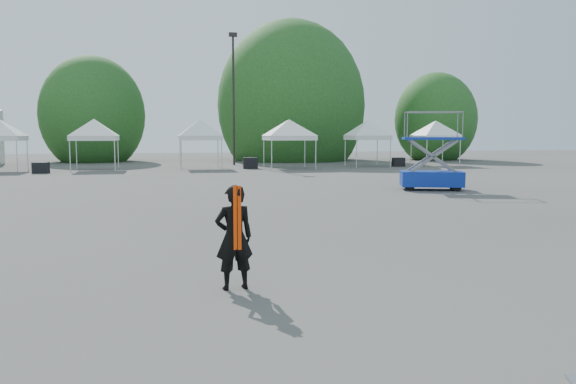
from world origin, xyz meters
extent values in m
plane|color=#474442|center=(0.00, 0.00, 0.00)|extent=(120.00, 120.00, 0.00)
cylinder|color=black|center=(3.00, 32.00, 4.75)|extent=(0.16, 0.16, 9.50)
cube|color=black|center=(3.00, 32.00, 9.65)|extent=(0.60, 0.25, 0.30)
cylinder|color=#382314|center=(-8.00, 40.00, 1.14)|extent=(0.36, 0.36, 2.27)
ellipsoid|color=#20501A|center=(-8.00, 40.00, 3.94)|extent=(4.16, 4.16, 4.78)
cylinder|color=#382314|center=(9.00, 39.00, 1.40)|extent=(0.36, 0.36, 2.80)
ellipsoid|color=#20501A|center=(9.00, 39.00, 4.85)|extent=(5.12, 5.12, 5.89)
cylinder|color=#382314|center=(22.00, 37.00, 1.05)|extent=(0.36, 0.36, 2.10)
ellipsoid|color=#20501A|center=(22.00, 37.00, 3.64)|extent=(3.84, 3.84, 4.42)
cylinder|color=silver|center=(-11.00, 26.99, 1.00)|extent=(0.06, 0.06, 2.00)
cylinder|color=silver|center=(-11.00, 29.73, 1.00)|extent=(0.06, 0.06, 2.00)
cylinder|color=silver|center=(-7.90, 26.84, 1.00)|extent=(0.06, 0.06, 2.00)
cylinder|color=silver|center=(-5.22, 26.84, 1.00)|extent=(0.06, 0.06, 2.00)
cylinder|color=silver|center=(-7.90, 29.53, 1.00)|extent=(0.06, 0.06, 2.00)
cylinder|color=silver|center=(-5.22, 29.53, 1.00)|extent=(0.06, 0.06, 2.00)
cube|color=white|center=(-6.56, 28.19, 2.08)|extent=(2.88, 2.88, 0.30)
pyramid|color=white|center=(-6.56, 28.19, 3.33)|extent=(4.08, 4.08, 1.10)
cylinder|color=silver|center=(-1.07, 26.77, 1.00)|extent=(0.06, 0.06, 2.00)
cylinder|color=silver|center=(1.54, 26.77, 1.00)|extent=(0.06, 0.06, 2.00)
cylinder|color=silver|center=(-1.07, 29.38, 1.00)|extent=(0.06, 0.06, 2.00)
cylinder|color=silver|center=(1.54, 29.38, 1.00)|extent=(0.06, 0.06, 2.00)
cube|color=white|center=(0.23, 28.08, 2.08)|extent=(2.81, 2.81, 0.30)
pyramid|color=white|center=(0.23, 28.08, 3.33)|extent=(3.98, 3.98, 1.10)
cylinder|color=silver|center=(4.67, 25.55, 1.00)|extent=(0.06, 0.06, 2.00)
cylinder|color=silver|center=(7.63, 25.55, 1.00)|extent=(0.06, 0.06, 2.00)
cylinder|color=silver|center=(4.67, 28.52, 1.00)|extent=(0.06, 0.06, 2.00)
cylinder|color=silver|center=(7.63, 28.52, 1.00)|extent=(0.06, 0.06, 2.00)
cube|color=white|center=(6.15, 27.04, 2.08)|extent=(3.17, 3.17, 0.30)
pyramid|color=white|center=(6.15, 27.04, 3.33)|extent=(4.48, 4.48, 1.10)
cylinder|color=silver|center=(10.91, 26.82, 1.00)|extent=(0.06, 0.06, 2.00)
cylinder|color=silver|center=(13.43, 26.82, 1.00)|extent=(0.06, 0.06, 2.00)
cylinder|color=silver|center=(10.91, 29.34, 1.00)|extent=(0.06, 0.06, 2.00)
cylinder|color=silver|center=(13.43, 29.34, 1.00)|extent=(0.06, 0.06, 2.00)
cube|color=white|center=(12.17, 28.08, 2.08)|extent=(2.72, 2.72, 0.30)
pyramid|color=white|center=(12.17, 28.08, 3.33)|extent=(3.85, 3.85, 1.10)
cylinder|color=silver|center=(16.27, 26.96, 1.00)|extent=(0.06, 0.06, 2.00)
cylinder|color=silver|center=(18.89, 26.96, 1.00)|extent=(0.06, 0.06, 2.00)
cylinder|color=silver|center=(16.27, 29.58, 1.00)|extent=(0.06, 0.06, 2.00)
cylinder|color=silver|center=(18.89, 29.58, 1.00)|extent=(0.06, 0.06, 2.00)
cube|color=white|center=(17.58, 28.27, 2.08)|extent=(2.83, 2.83, 0.30)
pyramid|color=white|center=(17.58, 28.27, 3.33)|extent=(4.00, 4.00, 1.10)
imported|color=black|center=(-1.12, -1.81, 0.81)|extent=(0.63, 0.46, 1.62)
cube|color=#FF3C05|center=(-1.12, -1.97, 1.14)|extent=(0.13, 0.02, 0.97)
cube|color=#0B2297|center=(8.93, 11.61, 0.48)|extent=(2.83, 2.01, 0.64)
cube|color=#0B2297|center=(8.93, 11.61, 2.18)|extent=(2.71, 1.92, 0.11)
cylinder|color=black|center=(7.86, 11.40, 0.19)|extent=(0.41, 0.27, 0.38)
cylinder|color=black|center=(9.68, 10.81, 0.19)|extent=(0.41, 0.27, 0.38)
cylinder|color=black|center=(8.19, 12.42, 0.19)|extent=(0.41, 0.27, 0.38)
cylinder|color=black|center=(10.01, 11.82, 0.19)|extent=(0.41, 0.27, 0.38)
cube|color=black|center=(-9.43, 25.84, 0.33)|extent=(0.95, 0.79, 0.66)
cube|color=black|center=(3.56, 27.52, 0.38)|extent=(1.04, 0.84, 0.76)
cube|color=black|center=(14.39, 27.60, 0.32)|extent=(0.88, 0.72, 0.64)
camera|label=1|loc=(-2.13, -10.27, 2.40)|focal=35.00mm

